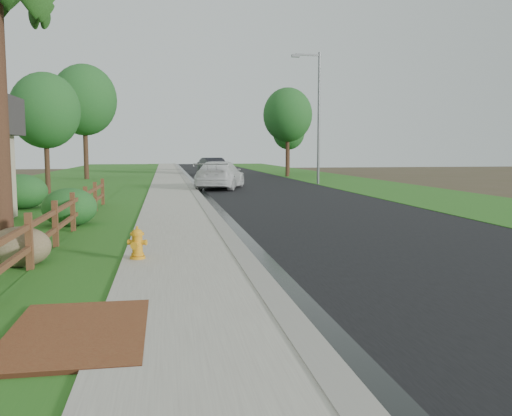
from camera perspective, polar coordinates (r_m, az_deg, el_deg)
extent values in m
plane|color=#3E3722|center=(7.88, -0.84, -10.30)|extent=(120.00, 120.00, 0.00)
cube|color=black|center=(42.92, -1.88, 3.15)|extent=(8.00, 90.00, 0.02)
cube|color=gray|center=(42.56, -7.50, 3.14)|extent=(0.40, 90.00, 0.12)
cube|color=black|center=(42.57, -7.03, 3.10)|extent=(0.50, 90.00, 0.00)
cube|color=gray|center=(42.53, -9.26, 3.10)|extent=(2.20, 90.00, 0.10)
cube|color=#27621C|center=(42.56, -11.82, 3.03)|extent=(1.60, 90.00, 0.06)
cube|color=#27621C|center=(43.08, -18.75, 2.85)|extent=(9.00, 90.00, 0.04)
cube|color=#27621C|center=(44.37, 7.00, 3.22)|extent=(6.00, 90.00, 0.04)
cube|color=brown|center=(6.91, -18.29, -12.53)|extent=(1.60, 2.40, 0.11)
cube|color=#482F18|center=(10.69, -22.76, -3.39)|extent=(0.12, 0.12, 1.10)
cube|color=#482F18|center=(13.02, -20.37, -1.67)|extent=(0.12, 0.12, 1.10)
cube|color=#482F18|center=(15.36, -18.72, -0.48)|extent=(0.12, 0.12, 1.10)
cube|color=#482F18|center=(17.72, -17.50, 0.40)|extent=(0.12, 0.12, 1.10)
cube|color=#482F18|center=(20.09, -16.57, 1.07)|extent=(0.12, 0.12, 1.10)
cube|color=#482F18|center=(22.47, -15.83, 1.60)|extent=(0.12, 0.12, 1.10)
cube|color=#482F18|center=(9.56, -24.37, -5.15)|extent=(0.08, 2.35, 0.10)
cube|color=#482F18|center=(9.50, -24.47, -2.78)|extent=(0.08, 2.35, 0.10)
cube|color=#482F18|center=(11.87, -21.43, -2.93)|extent=(0.08, 2.35, 0.10)
cube|color=#482F18|center=(11.81, -21.51, -1.01)|extent=(0.08, 2.35, 0.10)
cube|color=#482F18|center=(14.20, -19.46, -1.43)|extent=(0.08, 2.35, 0.10)
cube|color=#482F18|center=(14.15, -19.52, 0.18)|extent=(0.08, 2.35, 0.10)
cube|color=#482F18|center=(16.55, -18.05, -0.35)|extent=(0.08, 2.35, 0.10)
cube|color=#482F18|center=(16.51, -18.10, 1.03)|extent=(0.08, 2.35, 0.10)
cube|color=#482F18|center=(18.92, -17.00, 0.46)|extent=(0.08, 2.35, 0.10)
cube|color=#482F18|center=(18.88, -17.03, 1.66)|extent=(0.08, 2.35, 0.10)
cube|color=#482F18|center=(21.29, -16.17, 1.08)|extent=(0.08, 2.35, 0.10)
cube|color=#482F18|center=(21.26, -16.21, 2.16)|extent=(0.08, 2.35, 0.10)
cylinder|color=gold|center=(10.96, -12.35, -5.08)|extent=(0.30, 0.30, 0.05)
cylinder|color=gold|center=(10.92, -12.38, -3.86)|extent=(0.20, 0.20, 0.46)
cylinder|color=gold|center=(10.95, -12.36, -4.77)|extent=(0.25, 0.25, 0.04)
cylinder|color=gold|center=(10.88, -12.40, -2.68)|extent=(0.27, 0.27, 0.04)
ellipsoid|color=gold|center=(10.88, -12.41, -2.59)|extent=(0.22, 0.22, 0.16)
cylinder|color=gold|center=(10.86, -12.42, -2.04)|extent=(0.05, 0.05, 0.06)
cylinder|color=gold|center=(10.79, -12.62, -3.84)|extent=(0.16, 0.14, 0.13)
cylinder|color=gold|center=(10.96, -13.12, -3.52)|extent=(0.14, 0.13, 0.11)
cylinder|color=gold|center=(10.86, -11.64, -3.57)|extent=(0.14, 0.13, 0.11)
imported|color=silver|center=(31.19, -3.79, 3.49)|extent=(3.65, 5.83, 1.58)
imported|color=black|center=(46.64, -3.64, 4.21)|extent=(2.16, 4.12, 1.34)
imported|color=black|center=(47.65, -4.47, 4.37)|extent=(2.72, 4.95, 1.55)
cylinder|color=slate|center=(35.49, 6.62, 9.27)|extent=(0.17, 0.17, 8.41)
cube|color=slate|center=(35.70, 5.53, 15.75)|extent=(1.69, 0.20, 0.11)
cube|color=slate|center=(35.43, 4.19, 15.69)|extent=(0.52, 0.23, 0.17)
ellipsoid|color=brown|center=(11.24, -23.67, -3.79)|extent=(1.37, 1.17, 0.79)
ellipsoid|color=#1B4E1F|center=(16.69, -19.03, 0.07)|extent=(2.05, 2.05, 1.13)
ellipsoid|color=#1B4E1F|center=(22.18, -23.53, 1.57)|extent=(2.26, 2.26, 1.33)
cylinder|color=#382117|center=(29.23, -21.14, 4.93)|extent=(0.25, 0.25, 3.67)
ellipsoid|color=#1B4E1F|center=(29.30, -21.32, 9.54)|extent=(3.43, 3.43, 3.77)
cylinder|color=#382117|center=(43.16, -17.49, 6.35)|extent=(0.36, 0.36, 5.23)
ellipsoid|color=#1B4E1F|center=(43.32, -17.64, 10.79)|extent=(4.82, 4.82, 5.31)
cylinder|color=#382117|center=(45.46, 3.33, 6.13)|extent=(0.31, 0.31, 4.49)
ellipsoid|color=#1B4E1F|center=(45.56, 3.35, 9.77)|extent=(4.07, 4.07, 4.47)
cylinder|color=#382117|center=(52.02, 3.45, 5.55)|extent=(0.24, 0.24, 3.45)
ellipsoid|color=#1B4E1F|center=(52.04, 3.46, 7.99)|extent=(3.05, 3.05, 3.35)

